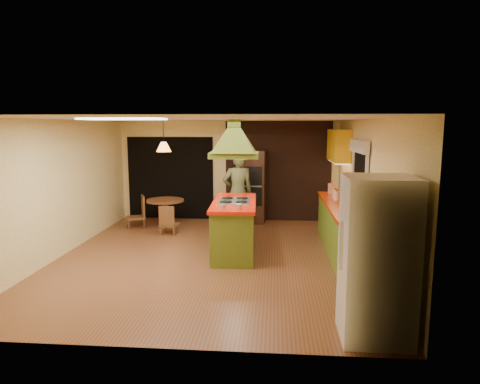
# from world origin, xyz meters

# --- Properties ---
(ground) EXTENTS (6.50, 6.50, 0.00)m
(ground) POSITION_xyz_m (0.00, 0.00, 0.00)
(ground) COLOR brown
(ground) RESTS_ON ground
(room_walls) EXTENTS (5.50, 6.50, 6.50)m
(room_walls) POSITION_xyz_m (0.00, 0.00, 1.25)
(room_walls) COLOR #FFF3B6
(room_walls) RESTS_ON ground
(ceiling_plane) EXTENTS (6.50, 6.50, 0.00)m
(ceiling_plane) POSITION_xyz_m (0.00, 0.00, 2.50)
(ceiling_plane) COLOR silver
(ceiling_plane) RESTS_ON room_walls
(brick_panel) EXTENTS (2.64, 0.03, 2.50)m
(brick_panel) POSITION_xyz_m (1.25, 3.23, 1.25)
(brick_panel) COLOR #381E14
(brick_panel) RESTS_ON ground
(nook_opening) EXTENTS (2.20, 0.03, 2.10)m
(nook_opening) POSITION_xyz_m (-1.50, 3.23, 1.05)
(nook_opening) COLOR black
(nook_opening) RESTS_ON ground
(right_counter) EXTENTS (0.62, 3.05, 0.92)m
(right_counter) POSITION_xyz_m (2.45, 0.60, 0.46)
(right_counter) COLOR olive
(right_counter) RESTS_ON ground
(upper_cabinets) EXTENTS (0.34, 1.40, 0.70)m
(upper_cabinets) POSITION_xyz_m (2.57, 2.20, 1.95)
(upper_cabinets) COLOR yellow
(upper_cabinets) RESTS_ON room_walls
(window_right) EXTENTS (0.12, 1.35, 1.06)m
(window_right) POSITION_xyz_m (2.70, 0.40, 1.77)
(window_right) COLOR black
(window_right) RESTS_ON room_walls
(fluor_panel) EXTENTS (1.20, 0.60, 0.03)m
(fluor_panel) POSITION_xyz_m (-1.10, -1.20, 2.48)
(fluor_panel) COLOR white
(fluor_panel) RESTS_ON ceiling_plane
(kitchen_island) EXTENTS (0.88, 2.02, 1.01)m
(kitchen_island) POSITION_xyz_m (0.41, 0.34, 0.50)
(kitchen_island) COLOR #61711C
(kitchen_island) RESTS_ON ground
(range_hood) EXTENTS (0.91, 0.67, 0.78)m
(range_hood) POSITION_xyz_m (0.41, 0.34, 2.26)
(range_hood) COLOR #546519
(range_hood) RESTS_ON ceiling_plane
(man) EXTENTS (0.78, 0.64, 1.86)m
(man) POSITION_xyz_m (0.36, 1.68, 0.93)
(man) COLOR #484C28
(man) RESTS_ON ground
(refrigerator) EXTENTS (0.77, 0.73, 1.85)m
(refrigerator) POSITION_xyz_m (2.30, -2.80, 0.92)
(refrigerator) COLOR white
(refrigerator) RESTS_ON ground
(wall_oven) EXTENTS (0.62, 0.63, 1.79)m
(wall_oven) POSITION_xyz_m (0.64, 2.95, 0.89)
(wall_oven) COLOR #422315
(wall_oven) RESTS_ON ground
(dining_table) EXTENTS (0.88, 0.88, 0.67)m
(dining_table) POSITION_xyz_m (-1.40, 2.26, 0.46)
(dining_table) COLOR brown
(dining_table) RESTS_ON ground
(chair_left) EXTENTS (0.55, 0.55, 0.76)m
(chair_left) POSITION_xyz_m (-2.10, 2.16, 0.38)
(chair_left) COLOR brown
(chair_left) RESTS_ON ground
(chair_near) EXTENTS (0.40, 0.40, 0.66)m
(chair_near) POSITION_xyz_m (-1.15, 1.61, 0.33)
(chair_near) COLOR brown
(chair_near) RESTS_ON ground
(pendant_lamp) EXTENTS (0.44, 0.44, 0.22)m
(pendant_lamp) POSITION_xyz_m (-1.40, 2.26, 1.90)
(pendant_lamp) COLOR #FF9E3F
(pendant_lamp) RESTS_ON ceiling_plane
(canister_large) EXTENTS (0.18, 0.18, 0.21)m
(canister_large) POSITION_xyz_m (2.40, 1.87, 1.03)
(canister_large) COLOR beige
(canister_large) RESTS_ON right_counter
(canister_medium) EXTENTS (0.16, 0.16, 0.18)m
(canister_medium) POSITION_xyz_m (2.40, 1.00, 1.01)
(canister_medium) COLOR #FFECCD
(canister_medium) RESTS_ON right_counter
(canister_small) EXTENTS (0.16, 0.16, 0.18)m
(canister_small) POSITION_xyz_m (2.40, 1.23, 1.01)
(canister_small) COLOR beige
(canister_small) RESTS_ON right_counter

